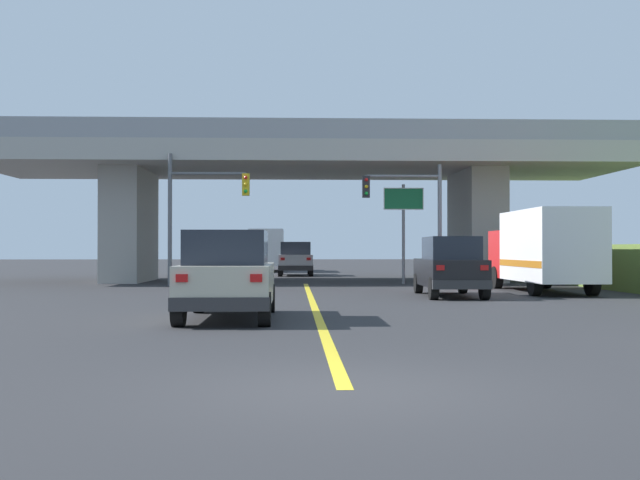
% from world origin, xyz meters
% --- Properties ---
extents(ground, '(160.00, 160.00, 0.00)m').
position_xyz_m(ground, '(0.00, 29.86, 0.00)').
color(ground, '#2B2B2D').
extents(overpass_bridge, '(31.43, 9.60, 7.36)m').
position_xyz_m(overpass_bridge, '(0.00, 29.86, 5.13)').
color(overpass_bridge, '#A8A59E').
rests_on(overpass_bridge, ground).
extents(lane_divider_stripe, '(0.20, 26.87, 0.01)m').
position_xyz_m(lane_divider_stripe, '(0.00, 13.44, 0.00)').
color(lane_divider_stripe, yellow).
rests_on(lane_divider_stripe, ground).
extents(suv_lead, '(2.04, 4.68, 2.02)m').
position_xyz_m(suv_lead, '(-2.08, 8.96, 1.02)').
color(suv_lead, '#B7B29E').
rests_on(suv_lead, ground).
extents(suv_crossing, '(2.00, 4.83, 2.02)m').
position_xyz_m(suv_crossing, '(4.72, 17.22, 1.01)').
color(suv_crossing, black).
rests_on(suv_crossing, ground).
extents(box_truck, '(2.33, 7.21, 3.01)m').
position_xyz_m(box_truck, '(8.70, 19.49, 1.59)').
color(box_truck, red).
rests_on(box_truck, ground).
extents(sedan_oncoming, '(2.05, 4.74, 2.02)m').
position_xyz_m(sedan_oncoming, '(-0.42, 37.98, 1.02)').
color(sedan_oncoming, silver).
rests_on(sedan_oncoming, ground).
extents(traffic_signal_nearside, '(3.52, 0.36, 5.35)m').
position_xyz_m(traffic_signal_nearside, '(4.70, 25.24, 3.50)').
color(traffic_signal_nearside, slate).
rests_on(traffic_signal_nearside, ground).
extents(traffic_signal_farside, '(3.53, 0.36, 5.75)m').
position_xyz_m(traffic_signal_farside, '(-4.75, 24.91, 3.60)').
color(traffic_signal_farside, '#56595E').
rests_on(traffic_signal_farside, ground).
extents(highway_sign, '(1.84, 0.17, 4.59)m').
position_xyz_m(highway_sign, '(4.51, 26.67, 3.43)').
color(highway_sign, slate).
rests_on(highway_sign, ground).
extents(semi_truck_distant, '(2.33, 7.53, 2.97)m').
position_xyz_m(semi_truck_distant, '(-2.41, 46.79, 1.58)').
color(semi_truck_distant, red).
rests_on(semi_truck_distant, ground).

